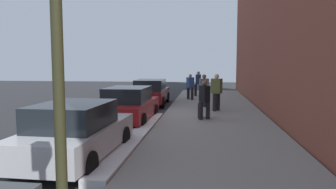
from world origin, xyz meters
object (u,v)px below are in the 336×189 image
object	(u,v)px
traffic_light_pole	(57,24)
pedestrian_navy_coat	(198,83)
pedestrian_blue_coat	(190,86)
parked_car_silver	(76,132)
parked_car_red	(129,105)
rolling_suitcase	(200,111)
pedestrian_grey_coat	(204,89)
pedestrian_olive_coat	(216,91)
parked_car_maroon	(151,92)
pedestrian_black_coat	(204,99)

from	to	relation	value
traffic_light_pole	pedestrian_navy_coat	bearing A→B (deg)	-2.94
pedestrian_navy_coat	pedestrian_blue_coat	distance (m)	2.20
parked_car_silver	pedestrian_navy_coat	xyz separation A→B (m)	(15.08, -2.77, 0.33)
parked_car_red	traffic_light_pole	distance (m)	10.22
rolling_suitcase	parked_car_red	bearing A→B (deg)	104.80
pedestrian_navy_coat	pedestrian_blue_coat	size ratio (longest dim) A/B	1.08
parked_car_silver	parked_car_red	xyz separation A→B (m)	(5.25, -0.11, -0.00)
parked_car_silver	rolling_suitcase	world-z (taller)	parked_car_silver
pedestrian_grey_coat	pedestrian_olive_coat	bearing A→B (deg)	-157.67
parked_car_red	pedestrian_grey_coat	bearing A→B (deg)	-34.76
pedestrian_olive_coat	rolling_suitcase	bearing A→B (deg)	161.07
pedestrian_navy_coat	parked_car_silver	bearing A→B (deg)	169.60
parked_car_red	pedestrian_grey_coat	xyz separation A→B (m)	(4.45, -3.09, 0.32)
traffic_light_pole	rolling_suitcase	size ratio (longest dim) A/B	4.19
traffic_light_pole	rolling_suitcase	xyz separation A→B (m)	(10.64, -1.30, -2.45)
parked_car_maroon	pedestrian_olive_coat	size ratio (longest dim) A/B	2.51
parked_car_maroon	traffic_light_pole	size ratio (longest dim) A/B	1.12
parked_car_maroon	rolling_suitcase	world-z (taller)	parked_car_maroon
pedestrian_grey_coat	traffic_light_pole	distance (m)	14.49
parked_car_silver	pedestrian_grey_coat	xyz separation A→B (m)	(9.71, -3.20, 0.32)
pedestrian_olive_coat	parked_car_maroon	bearing A→B (deg)	52.25
pedestrian_olive_coat	traffic_light_pole	world-z (taller)	traffic_light_pole
pedestrian_navy_coat	pedestrian_blue_coat	xyz separation A→B (m)	(-2.15, 0.46, -0.07)
pedestrian_blue_coat	pedestrian_black_coat	bearing A→B (deg)	-172.76
pedestrian_navy_coat	rolling_suitcase	xyz separation A→B (m)	(-9.04, -0.29, -0.63)
pedestrian_blue_coat	traffic_light_pole	bearing A→B (deg)	178.21
pedestrian_olive_coat	pedestrian_navy_coat	distance (m)	6.94
parked_car_maroon	pedestrian_olive_coat	bearing A→B (deg)	-127.75
pedestrian_black_coat	traffic_light_pole	world-z (taller)	traffic_light_pole
pedestrian_blue_coat	rolling_suitcase	xyz separation A→B (m)	(-6.89, -0.76, -0.56)
parked_car_silver	pedestrian_black_coat	distance (m)	6.50
pedestrian_black_coat	pedestrian_blue_coat	distance (m)	7.35
parked_car_silver	pedestrian_olive_coat	size ratio (longest dim) A/B	2.39
pedestrian_olive_coat	traffic_light_pole	distance (m)	13.10
parked_car_red	pedestrian_navy_coat	world-z (taller)	pedestrian_navy_coat
pedestrian_grey_coat	traffic_light_pole	xyz separation A→B (m)	(-14.31, 1.44, 1.83)
parked_car_maroon	rolling_suitcase	size ratio (longest dim) A/B	4.71
pedestrian_black_coat	pedestrian_olive_coat	world-z (taller)	pedestrian_olive_coat
pedestrian_grey_coat	pedestrian_blue_coat	distance (m)	3.34
traffic_light_pole	pedestrian_black_coat	bearing A→B (deg)	-8.18
pedestrian_grey_coat	traffic_light_pole	world-z (taller)	traffic_light_pole
pedestrian_grey_coat	pedestrian_olive_coat	size ratio (longest dim) A/B	0.95
pedestrian_grey_coat	rolling_suitcase	bearing A→B (deg)	177.90
parked_car_silver	traffic_light_pole	distance (m)	5.37
parked_car_red	rolling_suitcase	world-z (taller)	parked_car_red
parked_car_silver	pedestrian_blue_coat	bearing A→B (deg)	-10.10
pedestrian_grey_coat	pedestrian_navy_coat	world-z (taller)	pedestrian_navy_coat
traffic_light_pole	pedestrian_olive_coat	bearing A→B (deg)	-9.10
parked_car_silver	parked_car_maroon	xyz separation A→B (m)	(11.13, -0.04, 0.00)
parked_car_silver	rolling_suitcase	distance (m)	6.77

